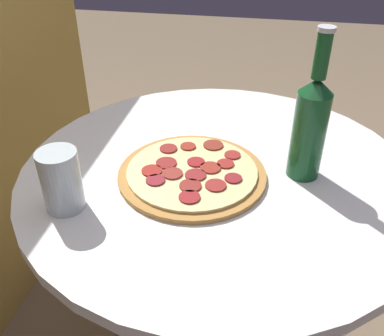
{
  "coord_description": "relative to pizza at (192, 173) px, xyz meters",
  "views": [
    {
      "loc": [
        -0.74,
        -0.09,
        1.22
      ],
      "look_at": [
        -0.04,
        0.05,
        0.74
      ],
      "focal_mm": 40.0,
      "sensor_mm": 36.0,
      "label": 1
    }
  ],
  "objects": [
    {
      "name": "table",
      "position": [
        0.04,
        -0.05,
        -0.19
      ],
      "size": [
        0.83,
        0.83,
        0.72
      ],
      "color": "white",
      "rests_on": "ground_plane"
    },
    {
      "name": "pizza",
      "position": [
        0.0,
        0.0,
        0.0
      ],
      "size": [
        0.3,
        0.3,
        0.02
      ],
      "color": "#B77F3D",
      "rests_on": "table"
    },
    {
      "name": "beer_bottle",
      "position": [
        0.05,
        -0.22,
        0.11
      ],
      "size": [
        0.07,
        0.07,
        0.3
      ],
      "color": "#144C23",
      "rests_on": "table"
    },
    {
      "name": "drinking_glass",
      "position": [
        -0.14,
        0.21,
        0.05
      ],
      "size": [
        0.07,
        0.07,
        0.12
      ],
      "color": "silver",
      "rests_on": "table"
    }
  ]
}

